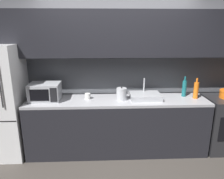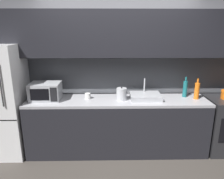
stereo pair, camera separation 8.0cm
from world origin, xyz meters
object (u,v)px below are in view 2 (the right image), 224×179
(refrigerator, at_px, (2,101))
(oven_range, at_px, (224,125))
(microwave, at_px, (46,91))
(kettle, at_px, (122,94))
(mug_white, at_px, (88,96))
(wine_bottle_orange, at_px, (197,91))
(wine_bottle_teal, at_px, (185,89))

(refrigerator, distance_m, oven_range, 3.59)
(microwave, relative_size, kettle, 2.17)
(refrigerator, height_order, oven_range, refrigerator)
(microwave, bearing_deg, mug_white, 2.29)
(oven_range, height_order, mug_white, mug_white)
(kettle, bearing_deg, mug_white, 173.93)
(refrigerator, height_order, kettle, refrigerator)
(oven_range, distance_m, microwave, 2.94)
(refrigerator, height_order, microwave, refrigerator)
(refrigerator, relative_size, kettle, 8.31)
(mug_white, bearing_deg, refrigerator, -178.09)
(kettle, xyz_separation_m, mug_white, (-0.53, 0.06, -0.05))
(oven_range, xyz_separation_m, wine_bottle_orange, (-0.51, 0.01, 0.59))
(refrigerator, relative_size, microwave, 3.84)
(microwave, bearing_deg, kettle, -1.48)
(microwave, bearing_deg, refrigerator, -178.45)
(refrigerator, distance_m, wine_bottle_teal, 2.91)
(microwave, bearing_deg, wine_bottle_teal, 2.63)
(mug_white, bearing_deg, wine_bottle_orange, -1.20)
(microwave, relative_size, wine_bottle_orange, 1.39)
(microwave, bearing_deg, wine_bottle_orange, -0.24)
(kettle, bearing_deg, refrigerator, 179.62)
(refrigerator, distance_m, microwave, 0.70)
(oven_range, relative_size, wine_bottle_teal, 2.71)
(refrigerator, xyz_separation_m, oven_range, (3.57, -0.00, -0.43))
(refrigerator, relative_size, wine_bottle_teal, 5.31)
(oven_range, relative_size, mug_white, 9.85)
(microwave, distance_m, wine_bottle_teal, 2.23)
(oven_range, distance_m, mug_white, 2.29)
(microwave, xyz_separation_m, mug_white, (0.65, 0.03, -0.09))
(wine_bottle_orange, height_order, wine_bottle_teal, wine_bottle_teal)
(oven_range, relative_size, kettle, 4.24)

